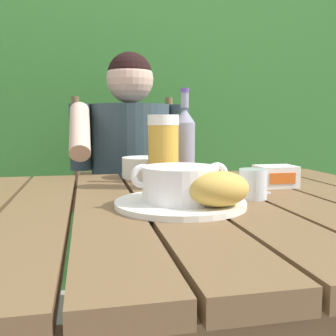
{
  "coord_description": "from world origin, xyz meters",
  "views": [
    {
      "loc": [
        -0.18,
        -0.85,
        0.92
      ],
      "look_at": [
        0.01,
        0.04,
        0.82
      ],
      "focal_mm": 42.0,
      "sensor_mm": 36.0,
      "label": 1
    }
  ],
  "objects_px": {
    "person_eating": "(131,175)",
    "diner_bowl": "(144,167)",
    "beer_glass": "(163,151)",
    "butter_tub": "(276,176)",
    "table_knife": "(240,196)",
    "chair_near_diner": "(127,213)",
    "bread_roll": "(219,189)",
    "serving_plate": "(180,203)",
    "water_glass_small": "(253,184)",
    "soup_bowl": "(180,183)",
    "beer_bottle": "(185,144)"
  },
  "relations": [
    {
      "from": "bread_roll",
      "to": "butter_tub",
      "type": "height_order",
      "value": "bread_roll"
    },
    {
      "from": "table_knife",
      "to": "serving_plate",
      "type": "bearing_deg",
      "value": -157.75
    },
    {
      "from": "chair_near_diner",
      "to": "person_eating",
      "type": "distance_m",
      "value": 0.29
    },
    {
      "from": "beer_glass",
      "to": "water_glass_small",
      "type": "relative_size",
      "value": 2.82
    },
    {
      "from": "chair_near_diner",
      "to": "butter_tub",
      "type": "distance_m",
      "value": 0.9
    },
    {
      "from": "butter_tub",
      "to": "serving_plate",
      "type": "bearing_deg",
      "value": -149.42
    },
    {
      "from": "person_eating",
      "to": "bread_roll",
      "type": "bearing_deg",
      "value": -84.89
    },
    {
      "from": "chair_near_diner",
      "to": "beer_glass",
      "type": "relative_size",
      "value": 5.29
    },
    {
      "from": "chair_near_diner",
      "to": "serving_plate",
      "type": "relative_size",
      "value": 3.73
    },
    {
      "from": "person_eating",
      "to": "beer_bottle",
      "type": "bearing_deg",
      "value": -77.52
    },
    {
      "from": "chair_near_diner",
      "to": "water_glass_small",
      "type": "distance_m",
      "value": 0.99
    },
    {
      "from": "soup_bowl",
      "to": "water_glass_small",
      "type": "xyz_separation_m",
      "value": [
        0.18,
        0.04,
        -0.02
      ]
    },
    {
      "from": "chair_near_diner",
      "to": "beer_glass",
      "type": "xyz_separation_m",
      "value": [
        0.02,
        -0.74,
        0.34
      ]
    },
    {
      "from": "person_eating",
      "to": "chair_near_diner",
      "type": "bearing_deg",
      "value": 89.15
    },
    {
      "from": "soup_bowl",
      "to": "beer_bottle",
      "type": "height_order",
      "value": "beer_bottle"
    },
    {
      "from": "chair_near_diner",
      "to": "person_eating",
      "type": "xyz_separation_m",
      "value": [
        -0.0,
        -0.2,
        0.21
      ]
    },
    {
      "from": "soup_bowl",
      "to": "diner_bowl",
      "type": "xyz_separation_m",
      "value": [
        -0.01,
        0.44,
        -0.02
      ]
    },
    {
      "from": "bread_roll",
      "to": "table_knife",
      "type": "relative_size",
      "value": 0.95
    },
    {
      "from": "serving_plate",
      "to": "soup_bowl",
      "type": "relative_size",
      "value": 1.32
    },
    {
      "from": "soup_bowl",
      "to": "bread_roll",
      "type": "bearing_deg",
      "value": -49.4
    },
    {
      "from": "person_eating",
      "to": "diner_bowl",
      "type": "relative_size",
      "value": 8.39
    },
    {
      "from": "serving_plate",
      "to": "butter_tub",
      "type": "distance_m",
      "value": 0.36
    },
    {
      "from": "person_eating",
      "to": "table_knife",
      "type": "distance_m",
      "value": 0.73
    },
    {
      "from": "bread_roll",
      "to": "beer_glass",
      "type": "height_order",
      "value": "beer_glass"
    },
    {
      "from": "chair_near_diner",
      "to": "person_eating",
      "type": "relative_size",
      "value": 0.86
    },
    {
      "from": "soup_bowl",
      "to": "beer_glass",
      "type": "distance_m",
      "value": 0.24
    },
    {
      "from": "beer_glass",
      "to": "table_knife",
      "type": "distance_m",
      "value": 0.25
    },
    {
      "from": "soup_bowl",
      "to": "beer_glass",
      "type": "bearing_deg",
      "value": 87.39
    },
    {
      "from": "person_eating",
      "to": "beer_bottle",
      "type": "height_order",
      "value": "person_eating"
    },
    {
      "from": "chair_near_diner",
      "to": "soup_bowl",
      "type": "relative_size",
      "value": 4.93
    },
    {
      "from": "beer_bottle",
      "to": "diner_bowl",
      "type": "relative_size",
      "value": 1.9
    },
    {
      "from": "person_eating",
      "to": "beer_glass",
      "type": "distance_m",
      "value": 0.56
    },
    {
      "from": "soup_bowl",
      "to": "table_knife",
      "type": "distance_m",
      "value": 0.18
    },
    {
      "from": "beer_glass",
      "to": "butter_tub",
      "type": "height_order",
      "value": "beer_glass"
    },
    {
      "from": "serving_plate",
      "to": "table_knife",
      "type": "relative_size",
      "value": 1.86
    },
    {
      "from": "bread_roll",
      "to": "diner_bowl",
      "type": "xyz_separation_m",
      "value": [
        -0.07,
        0.51,
        -0.01
      ]
    },
    {
      "from": "serving_plate",
      "to": "table_knife",
      "type": "distance_m",
      "value": 0.17
    },
    {
      "from": "serving_plate",
      "to": "diner_bowl",
      "type": "xyz_separation_m",
      "value": [
        -0.01,
        0.44,
        0.03
      ]
    },
    {
      "from": "bread_roll",
      "to": "soup_bowl",
      "type": "bearing_deg",
      "value": 130.6
    },
    {
      "from": "chair_near_diner",
      "to": "beer_bottle",
      "type": "xyz_separation_m",
      "value": [
        0.1,
        -0.67,
        0.36
      ]
    },
    {
      "from": "chair_near_diner",
      "to": "bread_roll",
      "type": "bearing_deg",
      "value": -86.01
    },
    {
      "from": "soup_bowl",
      "to": "table_knife",
      "type": "xyz_separation_m",
      "value": [
        0.16,
        0.07,
        -0.05
      ]
    },
    {
      "from": "beer_bottle",
      "to": "bread_roll",
      "type": "bearing_deg",
      "value": -94.11
    },
    {
      "from": "soup_bowl",
      "to": "beer_glass",
      "type": "height_order",
      "value": "beer_glass"
    },
    {
      "from": "beer_bottle",
      "to": "butter_tub",
      "type": "xyz_separation_m",
      "value": [
        0.23,
        -0.13,
        -0.08
      ]
    },
    {
      "from": "beer_bottle",
      "to": "butter_tub",
      "type": "distance_m",
      "value": 0.27
    },
    {
      "from": "bread_roll",
      "to": "water_glass_small",
      "type": "relative_size",
      "value": 2.05
    },
    {
      "from": "serving_plate",
      "to": "beer_bottle",
      "type": "bearing_deg",
      "value": 74.16
    },
    {
      "from": "person_eating",
      "to": "butter_tub",
      "type": "distance_m",
      "value": 0.68
    },
    {
      "from": "chair_near_diner",
      "to": "butter_tub",
      "type": "bearing_deg",
      "value": -67.61
    }
  ]
}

